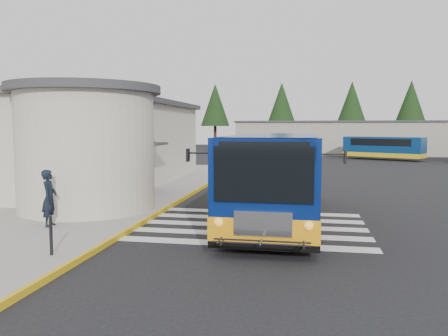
% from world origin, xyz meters
% --- Properties ---
extents(ground, '(140.00, 140.00, 0.00)m').
position_xyz_m(ground, '(0.00, 0.00, 0.00)').
color(ground, black).
rests_on(ground, ground).
extents(sidewalk, '(10.00, 34.00, 0.15)m').
position_xyz_m(sidewalk, '(-9.00, 4.00, 0.07)').
color(sidewalk, gray).
rests_on(sidewalk, ground).
extents(curb_strip, '(0.12, 34.00, 0.16)m').
position_xyz_m(curb_strip, '(-4.05, 4.00, 0.08)').
color(curb_strip, gold).
rests_on(curb_strip, ground).
extents(station_building, '(12.70, 18.70, 4.80)m').
position_xyz_m(station_building, '(-10.84, 6.91, 2.57)').
color(station_building, beige).
rests_on(station_building, ground).
extents(crosswalk, '(8.00, 5.35, 0.01)m').
position_xyz_m(crosswalk, '(-0.50, -0.80, 0.01)').
color(crosswalk, silver).
rests_on(crosswalk, ground).
extents(depot_building, '(26.40, 8.40, 4.20)m').
position_xyz_m(depot_building, '(6.00, 42.00, 2.11)').
color(depot_building, gray).
rests_on(depot_building, ground).
extents(tree_line, '(58.40, 4.40, 10.00)m').
position_xyz_m(tree_line, '(6.29, 50.00, 6.77)').
color(tree_line, black).
rests_on(tree_line, ground).
extents(transit_bus, '(3.98, 10.95, 3.08)m').
position_xyz_m(transit_bus, '(0.39, 0.33, 1.47)').
color(transit_bus, navy).
rests_on(transit_bus, ground).
extents(pedestrian_a, '(0.61, 0.77, 1.84)m').
position_xyz_m(pedestrian_a, '(-6.68, -2.68, 1.07)').
color(pedestrian_a, black).
rests_on(pedestrian_a, sidewalk).
extents(pedestrian_b, '(0.86, 0.97, 1.66)m').
position_xyz_m(pedestrian_b, '(-5.79, -0.53, 0.98)').
color(pedestrian_b, black).
rests_on(pedestrian_b, sidewalk).
extents(bollard, '(0.08, 0.08, 1.00)m').
position_xyz_m(bollard, '(-4.80, -5.61, 0.65)').
color(bollard, black).
rests_on(bollard, sidewalk).
extents(far_bus_a, '(8.07, 5.87, 2.06)m').
position_xyz_m(far_bus_a, '(9.52, 32.36, 1.34)').
color(far_bus_a, navy).
rests_on(far_bus_a, ground).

